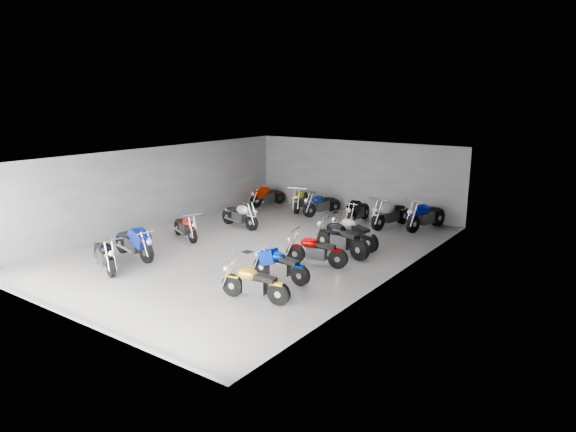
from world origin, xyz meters
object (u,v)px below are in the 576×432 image
object	(u,v)px
motorcycle_right_d	(316,251)
motorcycle_back_c	(322,204)
motorcycle_right_c	(280,265)
motorcycle_left_b	(134,242)
motorcycle_left_a	(104,255)
drain_grate	(247,252)
motorcycle_right_f	(353,233)
motorcycle_back_f	(425,216)
motorcycle_left_f	(240,215)
motorcycle_right_b	(254,283)
motorcycle_left_d	(186,227)
motorcycle_back_b	(301,200)
motorcycle_back_a	(267,196)
motorcycle_right_e	(341,238)
motorcycle_back_e	(390,214)
motorcycle_back_d	(358,211)

from	to	relation	value
motorcycle_right_d	motorcycle_back_c	world-z (taller)	motorcycle_back_c
motorcycle_right_c	motorcycle_right_d	world-z (taller)	motorcycle_right_d
motorcycle_left_b	motorcycle_right_c	world-z (taller)	motorcycle_left_b
motorcycle_left_a	motorcycle_back_c	size ratio (longest dim) A/B	0.99
motorcycle_back_c	drain_grate	bearing A→B (deg)	115.21
motorcycle_right_c	motorcycle_right_f	distance (m)	4.11
drain_grate	motorcycle_back_f	size ratio (longest dim) A/B	0.14
motorcycle_left_f	motorcycle_right_b	size ratio (longest dim) A/B	1.08
motorcycle_left_d	motorcycle_back_b	distance (m)	6.45
motorcycle_back_b	motorcycle_back_f	xyz separation A→B (m)	(5.89, -0.00, 0.04)
motorcycle_right_d	motorcycle_back_a	world-z (taller)	motorcycle_back_a
motorcycle_left_b	motorcycle_right_b	bearing A→B (deg)	93.57
motorcycle_back_a	motorcycle_back_c	distance (m)	3.17
motorcycle_right_f	motorcycle_right_e	bearing A→B (deg)	-160.88
motorcycle_left_b	motorcycle_back_c	world-z (taller)	motorcycle_left_b
motorcycle_left_b	motorcycle_left_d	xyz separation A→B (m)	(-0.31, 2.53, -0.07)
drain_grate	motorcycle_left_d	world-z (taller)	motorcycle_left_d
motorcycle_back_b	motorcycle_left_f	bearing A→B (deg)	66.46
motorcycle_right_d	motorcycle_back_e	distance (m)	5.72
drain_grate	motorcycle_back_c	world-z (taller)	motorcycle_back_c
motorcycle_left_f	motorcycle_right_c	distance (m)	6.27
motorcycle_back_f	motorcycle_left_d	bearing A→B (deg)	59.01
motorcycle_left_a	motorcycle_back_e	world-z (taller)	motorcycle_back_e
motorcycle_right_e	motorcycle_back_a	size ratio (longest dim) A/B	1.16
motorcycle_left_a	motorcycle_right_c	size ratio (longest dim) A/B	1.04
motorcycle_right_e	motorcycle_back_e	world-z (taller)	motorcycle_right_e
motorcycle_left_d	motorcycle_back_f	xyz separation A→B (m)	(6.63, 6.40, 0.10)
motorcycle_left_a	motorcycle_left_b	bearing A→B (deg)	-146.06
motorcycle_right_d	motorcycle_left_f	bearing A→B (deg)	52.49
motorcycle_left_f	motorcycle_left_d	bearing A→B (deg)	-1.57
motorcycle_right_b	motorcycle_right_c	world-z (taller)	motorcycle_right_b
motorcycle_right_e	motorcycle_left_d	bearing A→B (deg)	120.46
drain_grate	motorcycle_right_e	distance (m)	3.17
motorcycle_right_f	drain_grate	bearing A→B (deg)	149.25
motorcycle_left_a	motorcycle_right_c	distance (m)	5.34
motorcycle_left_a	motorcycle_back_c	world-z (taller)	motorcycle_left_a
motorcycle_left_d	motorcycle_right_e	distance (m)	5.78
motorcycle_back_c	motorcycle_back_d	distance (m)	1.96
motorcycle_right_d	motorcycle_back_b	distance (m)	7.78
motorcycle_right_b	motorcycle_right_c	xyz separation A→B (m)	(-0.32, 1.55, -0.01)
motorcycle_left_b	motorcycle_back_e	world-z (taller)	motorcycle_back_e
motorcycle_back_a	motorcycle_back_d	size ratio (longest dim) A/B	0.96
motorcycle_right_e	motorcycle_back_b	distance (m)	6.74
drain_grate	motorcycle_back_a	xyz separation A→B (m)	(-4.01, 6.29, 0.48)
motorcycle_right_c	motorcycle_back_f	xyz separation A→B (m)	(1.25, 7.87, 0.10)
motorcycle_right_d	motorcycle_back_b	world-z (taller)	motorcycle_back_b
motorcycle_right_c	motorcycle_back_c	bearing A→B (deg)	22.83
drain_grate	motorcycle_back_f	distance (m)	7.39
drain_grate	motorcycle_left_b	xyz separation A→B (m)	(-2.55, -2.60, 0.52)
motorcycle_right_e	motorcycle_right_f	world-z (taller)	motorcycle_right_e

